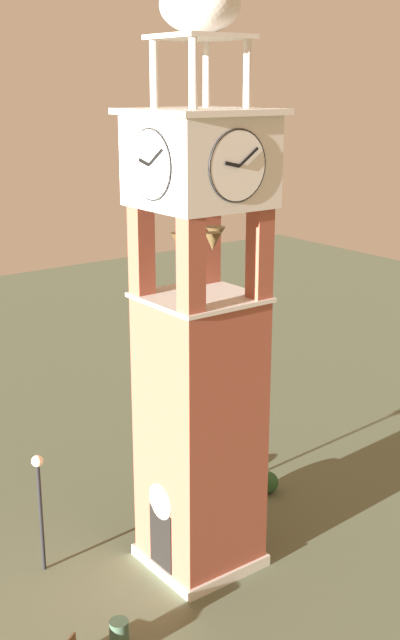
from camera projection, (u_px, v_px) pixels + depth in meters
ground at (200, 559)px, 24.76m from camera, size 80.00×80.00×0.00m
clock_tower at (200, 348)px, 22.73m from camera, size 3.52×3.52×17.24m
lamp_post at (39, 491)px, 23.51m from camera, size 0.36×0.36×3.86m
trash_bin at (119, 634)px, 20.80m from camera, size 0.52×0.52×0.80m
shrub_near_entry at (267, 482)px, 28.76m from camera, size 0.87×0.87×0.79m
shrub_left_of_tower at (205, 475)px, 29.29m from camera, size 0.82×0.82×0.75m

